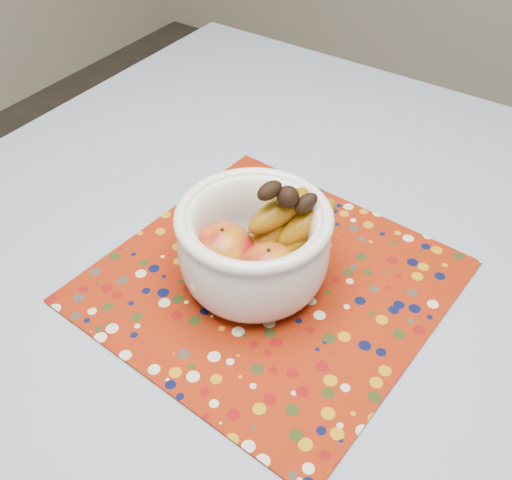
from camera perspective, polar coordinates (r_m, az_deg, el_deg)
table at (r=0.95m, az=3.72°, el=-6.91°), size 1.20×1.20×0.75m
tablecloth at (r=0.89m, az=3.95°, el=-3.47°), size 1.32×1.32×0.01m
placemat at (r=0.87m, az=1.34°, el=-3.94°), size 0.48×0.48×0.00m
fruit_bowl at (r=0.81m, az=0.48°, el=-0.20°), size 0.22×0.22×0.17m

